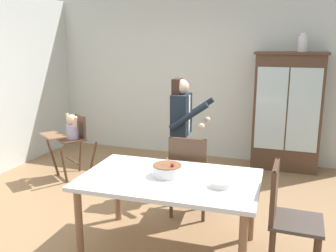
% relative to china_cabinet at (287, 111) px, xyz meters
% --- Properties ---
extents(ground_plane, '(6.24, 6.24, 0.00)m').
position_rel_china_cabinet_xyz_m(ground_plane, '(-1.48, -2.37, -0.92)').
color(ground_plane, '#93704C').
extents(wall_back, '(5.32, 0.06, 2.70)m').
position_rel_china_cabinet_xyz_m(wall_back, '(-1.48, 0.26, 0.43)').
color(wall_back, silver).
rests_on(wall_back, ground_plane).
extents(china_cabinet, '(1.06, 0.48, 1.83)m').
position_rel_china_cabinet_xyz_m(china_cabinet, '(0.00, 0.00, 0.00)').
color(china_cabinet, '#4C3323').
rests_on(china_cabinet, ground_plane).
extents(ceramic_vase, '(0.13, 0.13, 0.27)m').
position_rel_china_cabinet_xyz_m(ceramic_vase, '(0.15, 0.00, 1.03)').
color(ceramic_vase, white).
rests_on(ceramic_vase, china_cabinet).
extents(high_chair_with_toddler, '(0.80, 0.85, 0.95)m').
position_rel_china_cabinet_xyz_m(high_chair_with_toddler, '(-2.96, -1.43, -0.27)').
color(high_chair_with_toddler, '#4C3323').
rests_on(high_chair_with_toddler, ground_plane).
extents(adult_person, '(0.52, 0.50, 1.53)m').
position_rel_china_cabinet_xyz_m(adult_person, '(-1.24, -1.52, 0.05)').
color(adult_person, '#33425B').
rests_on(adult_person, ground_plane).
extents(dining_table, '(1.68, 1.07, 0.74)m').
position_rel_china_cabinet_xyz_m(dining_table, '(-0.96, -2.83, -0.26)').
color(dining_table, silver).
rests_on(dining_table, ground_plane).
extents(birthday_cake, '(0.28, 0.28, 0.19)m').
position_rel_china_cabinet_xyz_m(birthday_cake, '(-1.00, -2.79, -0.13)').
color(birthday_cake, white).
rests_on(birthday_cake, dining_table).
extents(serving_bowl, '(0.18, 0.18, 0.05)m').
position_rel_china_cabinet_xyz_m(serving_bowl, '(-0.46, -2.90, -0.15)').
color(serving_bowl, silver).
rests_on(serving_bowl, dining_table).
extents(dining_chair_far_side, '(0.48, 0.48, 0.96)m').
position_rel_china_cabinet_xyz_m(dining_chair_far_side, '(-0.98, -2.10, -0.37)').
color(dining_chair_far_side, '#4C3323').
rests_on(dining_chair_far_side, ground_plane).
extents(dining_chair_right_end, '(0.45, 0.45, 0.96)m').
position_rel_china_cabinet_xyz_m(dining_chair_right_end, '(0.09, -2.79, -0.37)').
color(dining_chair_right_end, '#4C3323').
rests_on(dining_chair_right_end, ground_plane).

